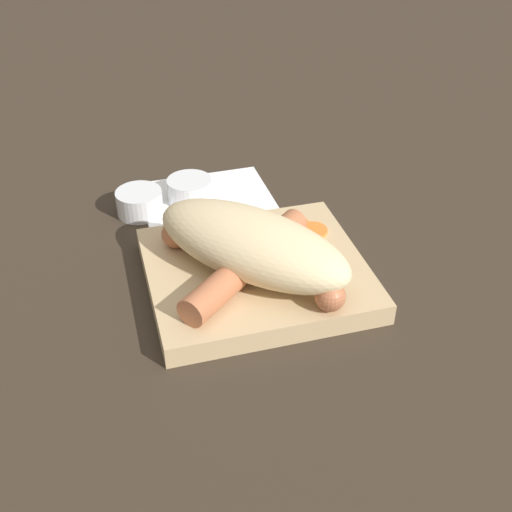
{
  "coord_description": "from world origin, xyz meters",
  "views": [
    {
      "loc": [
        0.13,
        0.46,
        0.38
      ],
      "look_at": [
        0.0,
        0.0,
        0.03
      ],
      "focal_mm": 45.0,
      "sensor_mm": 36.0,
      "label": 1
    }
  ],
  "objects_px": {
    "food_tray": "(256,274)",
    "condiment_cup_near": "(190,191)",
    "condiment_cup_far": "(140,204)",
    "sausage": "(248,263)",
    "bread_roll": "(251,244)"
  },
  "relations": [
    {
      "from": "sausage",
      "to": "food_tray",
      "type": "bearing_deg",
      "value": -131.09
    },
    {
      "from": "bread_roll",
      "to": "condiment_cup_far",
      "type": "distance_m",
      "value": 0.18
    },
    {
      "from": "bread_roll",
      "to": "condiment_cup_near",
      "type": "relative_size",
      "value": 4.0
    },
    {
      "from": "sausage",
      "to": "condiment_cup_far",
      "type": "bearing_deg",
      "value": -64.89
    },
    {
      "from": "sausage",
      "to": "condiment_cup_far",
      "type": "height_order",
      "value": "sausage"
    },
    {
      "from": "sausage",
      "to": "condiment_cup_far",
      "type": "xyz_separation_m",
      "value": [
        0.08,
        -0.17,
        -0.02
      ]
    },
    {
      "from": "food_tray",
      "to": "condiment_cup_near",
      "type": "xyz_separation_m",
      "value": [
        0.03,
        -0.17,
        0.0
      ]
    },
    {
      "from": "food_tray",
      "to": "bread_roll",
      "type": "height_order",
      "value": "bread_roll"
    },
    {
      "from": "condiment_cup_near",
      "to": "condiment_cup_far",
      "type": "distance_m",
      "value": 0.06
    },
    {
      "from": "bread_roll",
      "to": "condiment_cup_far",
      "type": "height_order",
      "value": "bread_roll"
    },
    {
      "from": "food_tray",
      "to": "condiment_cup_near",
      "type": "height_order",
      "value": "condiment_cup_near"
    },
    {
      "from": "condiment_cup_near",
      "to": "food_tray",
      "type": "bearing_deg",
      "value": 100.88
    },
    {
      "from": "bread_roll",
      "to": "sausage",
      "type": "xyz_separation_m",
      "value": [
        0.01,
        0.01,
        -0.01
      ]
    },
    {
      "from": "food_tray",
      "to": "condiment_cup_near",
      "type": "relative_size",
      "value": 3.97
    },
    {
      "from": "condiment_cup_far",
      "to": "sausage",
      "type": "bearing_deg",
      "value": 115.11
    }
  ]
}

